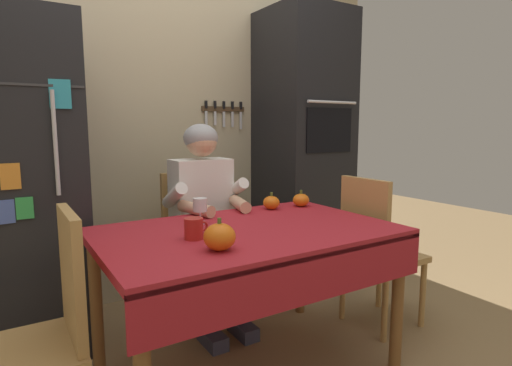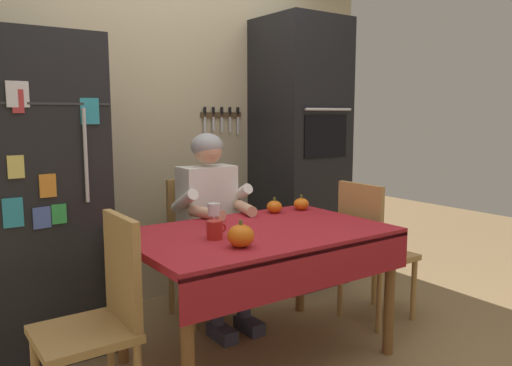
{
  "view_description": "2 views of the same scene",
  "coord_description": "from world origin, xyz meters",
  "px_view_note": "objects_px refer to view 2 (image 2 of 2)",
  "views": [
    {
      "loc": [
        -0.99,
        -1.57,
        1.23
      ],
      "look_at": [
        0.08,
        0.15,
        0.95
      ],
      "focal_mm": 28.87,
      "sensor_mm": 36.0,
      "label": 1
    },
    {
      "loc": [
        -1.55,
        -2.08,
        1.37
      ],
      "look_at": [
        0.1,
        0.26,
        0.97
      ],
      "focal_mm": 35.21,
      "sensor_mm": 36.0,
      "label": 2
    }
  ],
  "objects_px": {
    "pumpkin_medium": "(301,204)",
    "pumpkin_small": "(274,207)",
    "chair_left_side": "(101,312)",
    "coffee_mug": "(215,230)",
    "wall_oven": "(299,154)",
    "seated_person": "(212,212)",
    "refrigerator": "(36,196)",
    "chair_behind_person": "(199,240)",
    "dining_table": "(260,246)",
    "chair_right_side": "(370,246)",
    "wine_glass": "(214,210)",
    "pumpkin_large": "(241,236)"
  },
  "relations": [
    {
      "from": "seated_person",
      "to": "pumpkin_medium",
      "type": "distance_m",
      "value": 0.58
    },
    {
      "from": "dining_table",
      "to": "chair_left_side",
      "type": "bearing_deg",
      "value": -175.9
    },
    {
      "from": "chair_left_side",
      "to": "pumpkin_small",
      "type": "bearing_deg",
      "value": 18.02
    },
    {
      "from": "coffee_mug",
      "to": "pumpkin_large",
      "type": "relative_size",
      "value": 0.84
    },
    {
      "from": "wall_oven",
      "to": "seated_person",
      "type": "relative_size",
      "value": 1.69
    },
    {
      "from": "pumpkin_small",
      "to": "wall_oven",
      "type": "bearing_deg",
      "value": 39.88
    },
    {
      "from": "dining_table",
      "to": "chair_behind_person",
      "type": "distance_m",
      "value": 0.81
    },
    {
      "from": "chair_right_side",
      "to": "wall_oven",
      "type": "bearing_deg",
      "value": 80.6
    },
    {
      "from": "refrigerator",
      "to": "chair_behind_person",
      "type": "xyz_separation_m",
      "value": [
        1.0,
        -0.09,
        -0.39
      ]
    },
    {
      "from": "pumpkin_large",
      "to": "wall_oven",
      "type": "bearing_deg",
      "value": 40.83
    },
    {
      "from": "chair_left_side",
      "to": "coffee_mug",
      "type": "bearing_deg",
      "value": 4.71
    },
    {
      "from": "seated_person",
      "to": "pumpkin_large",
      "type": "distance_m",
      "value": 0.89
    },
    {
      "from": "refrigerator",
      "to": "pumpkin_small",
      "type": "relative_size",
      "value": 17.74
    },
    {
      "from": "wine_glass",
      "to": "pumpkin_medium",
      "type": "relative_size",
      "value": 1.29
    },
    {
      "from": "seated_person",
      "to": "dining_table",
      "type": "bearing_deg",
      "value": -95.03
    },
    {
      "from": "chair_left_side",
      "to": "pumpkin_medium",
      "type": "height_order",
      "value": "chair_left_side"
    },
    {
      "from": "wine_glass",
      "to": "pumpkin_large",
      "type": "xyz_separation_m",
      "value": [
        -0.12,
        -0.46,
        -0.03
      ]
    },
    {
      "from": "seated_person",
      "to": "refrigerator",
      "type": "bearing_deg",
      "value": 164.45
    },
    {
      "from": "seated_person",
      "to": "wall_oven",
      "type": "bearing_deg",
      "value": 17.74
    },
    {
      "from": "dining_table",
      "to": "chair_right_side",
      "type": "distance_m",
      "value": 0.91
    },
    {
      "from": "dining_table",
      "to": "chair_behind_person",
      "type": "height_order",
      "value": "chair_behind_person"
    },
    {
      "from": "chair_left_side",
      "to": "pumpkin_large",
      "type": "bearing_deg",
      "value": -13.99
    },
    {
      "from": "pumpkin_medium",
      "to": "pumpkin_large",
      "type": "bearing_deg",
      "value": -147.07
    },
    {
      "from": "seated_person",
      "to": "wine_glass",
      "type": "height_order",
      "value": "seated_person"
    },
    {
      "from": "wall_oven",
      "to": "coffee_mug",
      "type": "bearing_deg",
      "value": -145.1
    },
    {
      "from": "dining_table",
      "to": "pumpkin_large",
      "type": "relative_size",
      "value": 10.68
    },
    {
      "from": "wall_oven",
      "to": "wine_glass",
      "type": "bearing_deg",
      "value": -150.32
    },
    {
      "from": "wall_oven",
      "to": "chair_left_side",
      "type": "xyz_separation_m",
      "value": [
        -1.95,
        -0.99,
        -0.54
      ]
    },
    {
      "from": "seated_person",
      "to": "pumpkin_medium",
      "type": "bearing_deg",
      "value": -29.1
    },
    {
      "from": "chair_right_side",
      "to": "pumpkin_medium",
      "type": "bearing_deg",
      "value": 138.55
    },
    {
      "from": "coffee_mug",
      "to": "pumpkin_medium",
      "type": "relative_size",
      "value": 1.09
    },
    {
      "from": "dining_table",
      "to": "chair_left_side",
      "type": "distance_m",
      "value": 0.91
    },
    {
      "from": "coffee_mug",
      "to": "refrigerator",
      "type": "bearing_deg",
      "value": 126.18
    },
    {
      "from": "refrigerator",
      "to": "dining_table",
      "type": "height_order",
      "value": "refrigerator"
    },
    {
      "from": "pumpkin_large",
      "to": "coffee_mug",
      "type": "bearing_deg",
      "value": 95.63
    },
    {
      "from": "pumpkin_small",
      "to": "chair_behind_person",
      "type": "bearing_deg",
      "value": 124.33
    },
    {
      "from": "chair_behind_person",
      "to": "wine_glass",
      "type": "distance_m",
      "value": 0.67
    },
    {
      "from": "wall_oven",
      "to": "pumpkin_small",
      "type": "xyz_separation_m",
      "value": [
        -0.69,
        -0.58,
        -0.27
      ]
    },
    {
      "from": "chair_left_side",
      "to": "pumpkin_small",
      "type": "relative_size",
      "value": 9.16
    },
    {
      "from": "chair_right_side",
      "to": "chair_left_side",
      "type": "height_order",
      "value": "same"
    },
    {
      "from": "coffee_mug",
      "to": "wine_glass",
      "type": "height_order",
      "value": "wine_glass"
    },
    {
      "from": "chair_left_side",
      "to": "pumpkin_large",
      "type": "xyz_separation_m",
      "value": [
        0.63,
        -0.16,
        0.28
      ]
    },
    {
      "from": "chair_behind_person",
      "to": "pumpkin_small",
      "type": "xyz_separation_m",
      "value": [
        0.31,
        -0.45,
        0.27
      ]
    },
    {
      "from": "pumpkin_medium",
      "to": "chair_left_side",
      "type": "bearing_deg",
      "value": -165.26
    },
    {
      "from": "wine_glass",
      "to": "chair_behind_person",
      "type": "bearing_deg",
      "value": 69.89
    },
    {
      "from": "chair_right_side",
      "to": "pumpkin_large",
      "type": "bearing_deg",
      "value": -168.34
    },
    {
      "from": "dining_table",
      "to": "pumpkin_large",
      "type": "height_order",
      "value": "pumpkin_large"
    },
    {
      "from": "pumpkin_medium",
      "to": "pumpkin_small",
      "type": "height_order",
      "value": "same"
    },
    {
      "from": "chair_right_side",
      "to": "chair_left_side",
      "type": "distance_m",
      "value": 1.8
    },
    {
      "from": "chair_right_side",
      "to": "wine_glass",
      "type": "height_order",
      "value": "chair_right_side"
    }
  ]
}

